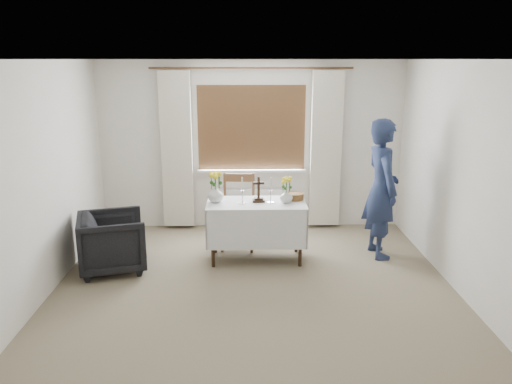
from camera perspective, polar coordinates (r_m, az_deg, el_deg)
ground at (r=5.47m, az=-0.16°, el=-12.27°), size 5.00×5.00×0.00m
altar_table at (r=6.37m, az=0.03°, el=-4.48°), size 1.24×0.64×0.76m
wooden_chair at (r=6.75m, az=-2.07°, el=-2.32°), size 0.49×0.49×1.00m
armchair at (r=6.32m, az=-16.08°, el=-5.52°), size 0.96×0.94×0.71m
person at (r=6.57m, az=14.14°, el=0.36°), size 0.50×0.70×1.80m
radiator at (r=7.61m, az=-0.50°, el=-1.86°), size 1.10×0.10×0.60m
wooden_cross at (r=6.24m, az=0.30°, el=0.30°), size 0.16×0.12×0.32m
candlestick_left at (r=6.18m, az=-1.58°, el=0.21°), size 0.10×0.10×0.34m
candlestick_right at (r=6.19m, az=1.69°, el=0.20°), size 0.12×0.12×0.33m
flower_vase_left at (r=6.27m, az=-4.64°, el=-0.22°), size 0.26×0.26×0.21m
flower_vase_right at (r=6.23m, az=3.47°, el=-0.47°), size 0.19×0.19×0.17m
wicker_basket at (r=6.40m, az=4.48°, el=-0.48°), size 0.27×0.27×0.08m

